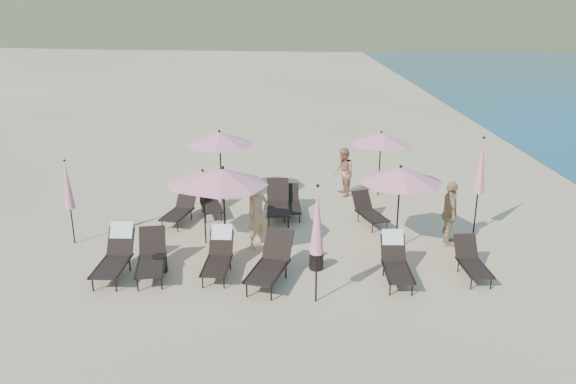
{
  "coord_description": "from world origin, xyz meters",
  "views": [
    {
      "loc": [
        -0.57,
        -12.05,
        6.21
      ],
      "look_at": [
        -0.64,
        3.5,
        1.1
      ],
      "focal_mm": 35.0,
      "sensor_mm": 36.0,
      "label": 1
    }
  ],
  "objects_px": {
    "lounger_7": "(210,202)",
    "lounger_10": "(369,211)",
    "lounger_3": "(271,263)",
    "beachgoer_c": "(450,214)",
    "lounger_1": "(151,257)",
    "umbrella_open_1": "(223,177)",
    "beachgoer_a": "(258,215)",
    "lounger_2": "(219,254)",
    "umbrella_open_0": "(203,178)",
    "umbrella_closed_1": "(481,167)",
    "lounger_8": "(278,203)",
    "lounger_6": "(180,209)",
    "lounger_5": "(472,261)",
    "umbrella_open_2": "(400,175)",
    "umbrella_closed_0": "(317,221)",
    "lounger_9": "(291,203)",
    "beachgoer_b": "(343,172)",
    "lounger_4": "(396,260)",
    "umbrella_open_4": "(381,138)",
    "lounger_0": "(116,254)",
    "umbrella_closed_2": "(68,186)",
    "side_table_0": "(160,263)"
  },
  "relations": [
    {
      "from": "lounger_1",
      "to": "umbrella_closed_1",
      "type": "relative_size",
      "value": 0.63
    },
    {
      "from": "lounger_1",
      "to": "lounger_3",
      "type": "distance_m",
      "value": 2.93
    },
    {
      "from": "lounger_4",
      "to": "umbrella_open_1",
      "type": "relative_size",
      "value": 0.67
    },
    {
      "from": "umbrella_closed_0",
      "to": "umbrella_closed_2",
      "type": "xyz_separation_m",
      "value": [
        -6.56,
        3.22,
        -0.23
      ]
    },
    {
      "from": "lounger_4",
      "to": "lounger_6",
      "type": "xyz_separation_m",
      "value": [
        -5.86,
        3.73,
        -0.07
      ]
    },
    {
      "from": "lounger_8",
      "to": "umbrella_open_0",
      "type": "height_order",
      "value": "umbrella_open_0"
    },
    {
      "from": "umbrella_open_2",
      "to": "umbrella_closed_0",
      "type": "bearing_deg",
      "value": -128.56
    },
    {
      "from": "lounger_5",
      "to": "umbrella_closed_1",
      "type": "bearing_deg",
      "value": 68.67
    },
    {
      "from": "umbrella_open_1",
      "to": "umbrella_open_4",
      "type": "relative_size",
      "value": 1.08
    },
    {
      "from": "lounger_5",
      "to": "umbrella_open_4",
      "type": "bearing_deg",
      "value": 99.44
    },
    {
      "from": "lounger_2",
      "to": "umbrella_open_0",
      "type": "bearing_deg",
      "value": 110.84
    },
    {
      "from": "lounger_5",
      "to": "umbrella_closed_1",
      "type": "distance_m",
      "value": 3.32
    },
    {
      "from": "lounger_8",
      "to": "umbrella_open_4",
      "type": "bearing_deg",
      "value": 31.1
    },
    {
      "from": "lounger_8",
      "to": "umbrella_open_1",
      "type": "distance_m",
      "value": 3.57
    },
    {
      "from": "umbrella_open_2",
      "to": "umbrella_closed_2",
      "type": "relative_size",
      "value": 0.98
    },
    {
      "from": "lounger_1",
      "to": "lounger_3",
      "type": "height_order",
      "value": "lounger_3"
    },
    {
      "from": "lounger_6",
      "to": "umbrella_open_0",
      "type": "height_order",
      "value": "umbrella_open_0"
    },
    {
      "from": "lounger_4",
      "to": "beachgoer_c",
      "type": "distance_m",
      "value": 2.78
    },
    {
      "from": "lounger_0",
      "to": "lounger_9",
      "type": "height_order",
      "value": "lounger_0"
    },
    {
      "from": "lounger_9",
      "to": "lounger_1",
      "type": "bearing_deg",
      "value": -132.22
    },
    {
      "from": "lounger_8",
      "to": "lounger_6",
      "type": "bearing_deg",
      "value": -174.46
    },
    {
      "from": "lounger_2",
      "to": "lounger_0",
      "type": "bearing_deg",
      "value": -175.33
    },
    {
      "from": "umbrella_open_0",
      "to": "umbrella_closed_1",
      "type": "bearing_deg",
      "value": 5.96
    },
    {
      "from": "lounger_2",
      "to": "lounger_9",
      "type": "bearing_deg",
      "value": 69.05
    },
    {
      "from": "umbrella_open_0",
      "to": "umbrella_open_2",
      "type": "height_order",
      "value": "umbrella_open_2"
    },
    {
      "from": "beachgoer_a",
      "to": "lounger_2",
      "type": "bearing_deg",
      "value": -160.0
    },
    {
      "from": "lounger_3",
      "to": "lounger_10",
      "type": "height_order",
      "value": "lounger_3"
    },
    {
      "from": "lounger_9",
      "to": "umbrella_open_0",
      "type": "relative_size",
      "value": 0.71
    },
    {
      "from": "lounger_6",
      "to": "side_table_0",
      "type": "xyz_separation_m",
      "value": [
        0.12,
        -3.35,
        -0.22
      ]
    },
    {
      "from": "lounger_0",
      "to": "lounger_6",
      "type": "relative_size",
      "value": 1.07
    },
    {
      "from": "lounger_3",
      "to": "umbrella_closed_0",
      "type": "xyz_separation_m",
      "value": [
        1.03,
        -0.94,
        1.41
      ]
    },
    {
      "from": "lounger_3",
      "to": "lounger_10",
      "type": "relative_size",
      "value": 1.23
    },
    {
      "from": "lounger_1",
      "to": "lounger_7",
      "type": "bearing_deg",
      "value": 69.46
    },
    {
      "from": "lounger_4",
      "to": "beachgoer_c",
      "type": "relative_size",
      "value": 0.91
    },
    {
      "from": "beachgoer_b",
      "to": "umbrella_closed_2",
      "type": "bearing_deg",
      "value": -73.35
    },
    {
      "from": "umbrella_closed_0",
      "to": "beachgoer_a",
      "type": "distance_m",
      "value": 3.44
    },
    {
      "from": "lounger_6",
      "to": "umbrella_open_2",
      "type": "xyz_separation_m",
      "value": [
        6.2,
        -1.97,
        1.66
      ]
    },
    {
      "from": "lounger_2",
      "to": "beachgoer_a",
      "type": "distance_m",
      "value": 1.83
    },
    {
      "from": "lounger_3",
      "to": "beachgoer_b",
      "type": "xyz_separation_m",
      "value": [
        2.28,
        6.46,
        0.35
      ]
    },
    {
      "from": "lounger_7",
      "to": "lounger_9",
      "type": "height_order",
      "value": "lounger_7"
    },
    {
      "from": "umbrella_open_0",
      "to": "beachgoer_b",
      "type": "relative_size",
      "value": 1.27
    },
    {
      "from": "umbrella_open_4",
      "to": "lounger_5",
      "type": "bearing_deg",
      "value": -77.97
    },
    {
      "from": "lounger_7",
      "to": "lounger_10",
      "type": "bearing_deg",
      "value": -23.8
    },
    {
      "from": "lounger_0",
      "to": "lounger_3",
      "type": "distance_m",
      "value": 3.81
    },
    {
      "from": "lounger_6",
      "to": "umbrella_open_4",
      "type": "xyz_separation_m",
      "value": [
        6.41,
        2.64,
        1.6
      ]
    },
    {
      "from": "lounger_1",
      "to": "umbrella_open_1",
      "type": "xyz_separation_m",
      "value": [
        1.68,
        1.08,
        1.72
      ]
    },
    {
      "from": "beachgoer_c",
      "to": "lounger_2",
      "type": "bearing_deg",
      "value": 108.74
    },
    {
      "from": "lounger_3",
      "to": "beachgoer_c",
      "type": "relative_size",
      "value": 1.09
    },
    {
      "from": "lounger_2",
      "to": "lounger_5",
      "type": "relative_size",
      "value": 1.11
    },
    {
      "from": "lounger_1",
      "to": "lounger_8",
      "type": "distance_m",
      "value": 4.95
    }
  ]
}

